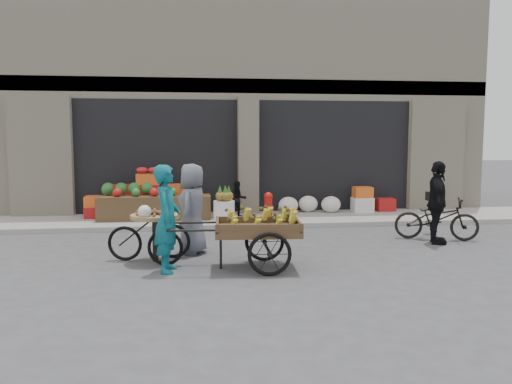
{
  "coord_description": "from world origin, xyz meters",
  "views": [
    {
      "loc": [
        -1.44,
        -8.64,
        2.13
      ],
      "look_at": [
        -0.26,
        1.06,
        1.1
      ],
      "focal_mm": 35.0,
      "sensor_mm": 36.0,
      "label": 1
    }
  ],
  "objects": [
    {
      "name": "tricycle_cart",
      "position": [
        -2.16,
        0.08,
        0.57
      ],
      "size": [
        1.46,
        1.0,
        0.95
      ],
      "rotation": [
        0.0,
        0.0,
        -0.21
      ],
      "color": "#9E7F51",
      "rests_on": "ground"
    },
    {
      "name": "banana_cart",
      "position": [
        -0.49,
        -0.6,
        0.72
      ],
      "size": [
        2.41,
        1.1,
        0.98
      ],
      "rotation": [
        0.0,
        0.0,
        -0.06
      ],
      "color": "brown",
      "rests_on": "ground"
    },
    {
      "name": "sidewalk",
      "position": [
        0.0,
        4.1,
        0.06
      ],
      "size": [
        18.0,
        2.2,
        0.12
      ],
      "primitive_type": "cube",
      "color": "gray",
      "rests_on": "ground"
    },
    {
      "name": "vendor_grey",
      "position": [
        -1.51,
        0.65,
        0.84
      ],
      "size": [
        0.76,
        0.95,
        1.69
      ],
      "primitive_type": "imported",
      "rotation": [
        0.0,
        0.0,
        -1.88
      ],
      "color": "slate",
      "rests_on": "ground"
    },
    {
      "name": "ground",
      "position": [
        0.0,
        0.0,
        0.0
      ],
      "size": [
        80.0,
        80.0,
        0.0
      ],
      "primitive_type": "plane",
      "color": "#424244",
      "rests_on": "ground"
    },
    {
      "name": "pineapple_bin",
      "position": [
        -0.75,
        3.6,
        0.37
      ],
      "size": [
        0.52,
        0.52,
        0.5
      ],
      "primitive_type": "cylinder",
      "color": "silver",
      "rests_on": "sidewalk"
    },
    {
      "name": "seated_person",
      "position": [
        -0.35,
        4.2,
        0.58
      ],
      "size": [
        0.51,
        0.43,
        0.93
      ],
      "primitive_type": "imported",
      "rotation": [
        0.0,
        0.0,
        0.17
      ],
      "color": "black",
      "rests_on": "sidewalk"
    },
    {
      "name": "vendor_woman",
      "position": [
        -1.9,
        -0.62,
        0.87
      ],
      "size": [
        0.47,
        0.66,
        1.73
      ],
      "primitive_type": "imported",
      "rotation": [
        0.0,
        0.0,
        1.49
      ],
      "color": "#0E5E6C",
      "rests_on": "ground"
    },
    {
      "name": "fruit_display",
      "position": [
        -2.48,
        4.38,
        0.67
      ],
      "size": [
        3.1,
        1.12,
        1.24
      ],
      "color": "#AB1719",
      "rests_on": "sidewalk"
    },
    {
      "name": "building",
      "position": [
        0.0,
        8.03,
        3.37
      ],
      "size": [
        14.0,
        6.45,
        7.0
      ],
      "color": "beige",
      "rests_on": "ground"
    },
    {
      "name": "bicycle",
      "position": [
        3.65,
        1.32,
        0.45
      ],
      "size": [
        1.82,
        1.16,
        0.9
      ],
      "primitive_type": "imported",
      "rotation": [
        0.0,
        0.0,
        1.21
      ],
      "color": "black",
      "rests_on": "ground"
    },
    {
      "name": "cyclist",
      "position": [
        3.45,
        0.92,
        0.85
      ],
      "size": [
        0.74,
        1.08,
        1.7
      ],
      "primitive_type": "imported",
      "rotation": [
        0.0,
        0.0,
        1.21
      ],
      "color": "black",
      "rests_on": "ground"
    },
    {
      "name": "fire_hydrant",
      "position": [
        0.35,
        3.55,
        0.5
      ],
      "size": [
        0.22,
        0.22,
        0.71
      ],
      "color": "#A5140F",
      "rests_on": "sidewalk"
    },
    {
      "name": "orange_bucket",
      "position": [
        0.85,
        3.5,
        0.27
      ],
      "size": [
        0.32,
        0.32,
        0.3
      ],
      "primitive_type": "cylinder",
      "color": "orange",
      "rests_on": "sidewalk"
    },
    {
      "name": "right_bay_goods",
      "position": [
        2.61,
        4.7,
        0.41
      ],
      "size": [
        3.35,
        0.6,
        0.7
      ],
      "color": "silver",
      "rests_on": "sidewalk"
    }
  ]
}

